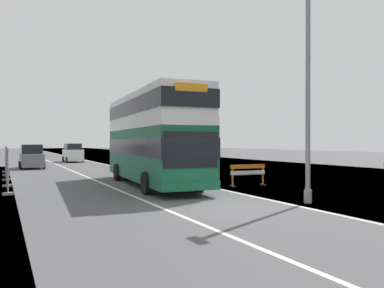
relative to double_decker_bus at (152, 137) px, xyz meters
name	(u,v)px	position (x,y,z in m)	size (l,w,h in m)	color
ground	(237,207)	(0.43, -7.56, -2.60)	(140.00, 280.00, 0.10)	#4C4C4F
double_decker_bus	(152,137)	(0.00, 0.00, 0.00)	(3.40, 11.44, 4.79)	#145638
lamppost_foreground	(308,99)	(3.13, -8.28, 1.37)	(0.29, 0.70, 8.30)	gray
roadworks_barrier	(248,172)	(4.25, -2.74, -1.82)	(2.00, 0.59, 1.13)	orange
construction_site_fence	(6,164)	(-6.95, 5.94, -1.58)	(0.44, 13.80, 2.03)	#A8AAAD
car_oncoming_near	(32,157)	(-4.87, 16.88, -1.58)	(1.99, 4.18, 2.08)	slate
car_receding_mid	(73,153)	(0.11, 26.32, -1.55)	(1.91, 4.47, 2.12)	silver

